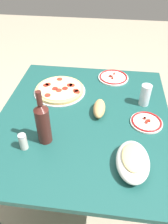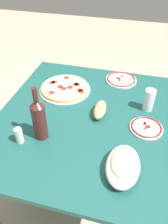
{
  "view_description": "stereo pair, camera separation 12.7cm",
  "coord_description": "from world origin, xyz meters",
  "px_view_note": "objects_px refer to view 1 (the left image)",
  "views": [
    {
      "loc": [
        -0.96,
        -0.12,
        1.56
      ],
      "look_at": [
        0.0,
        0.0,
        0.74
      ],
      "focal_mm": 36.15,
      "sensor_mm": 36.0,
      "label": 1
    },
    {
      "loc": [
        -0.94,
        -0.25,
        1.56
      ],
      "look_at": [
        0.0,
        0.0,
        0.74
      ],
      "focal_mm": 36.15,
      "sensor_mm": 36.0,
      "label": 2
    }
  ],
  "objects_px": {
    "spice_shaker": "(23,142)",
    "baked_pasta_dish": "(133,160)",
    "dining_table": "(84,131)",
    "water_glass": "(145,95)",
    "pepperoni_pizza": "(60,90)",
    "bread_loaf": "(99,108)",
    "side_plate_far": "(113,77)",
    "wine_bottle": "(43,122)",
    "side_plate_near": "(146,122)"
  },
  "relations": [
    {
      "from": "pepperoni_pizza",
      "to": "water_glass",
      "type": "bearing_deg",
      "value": -96.83
    },
    {
      "from": "baked_pasta_dish",
      "to": "bread_loaf",
      "type": "relative_size",
      "value": 1.48
    },
    {
      "from": "pepperoni_pizza",
      "to": "side_plate_far",
      "type": "distance_m",
      "value": 0.4
    },
    {
      "from": "water_glass",
      "to": "side_plate_far",
      "type": "xyz_separation_m",
      "value": [
        0.27,
        0.19,
        -0.06
      ]
    },
    {
      "from": "pepperoni_pizza",
      "to": "baked_pasta_dish",
      "type": "bearing_deg",
      "value": -140.29
    },
    {
      "from": "baked_pasta_dish",
      "to": "side_plate_far",
      "type": "xyz_separation_m",
      "value": [
        0.75,
        0.1,
        -0.03
      ]
    },
    {
      "from": "water_glass",
      "to": "side_plate_near",
      "type": "distance_m",
      "value": 0.18
    },
    {
      "from": "side_plate_far",
      "to": "spice_shaker",
      "type": "relative_size",
      "value": 2.44
    },
    {
      "from": "side_plate_near",
      "to": "wine_bottle",
      "type": "bearing_deg",
      "value": 110.38
    },
    {
      "from": "side_plate_near",
      "to": "side_plate_far",
      "type": "relative_size",
      "value": 0.83
    },
    {
      "from": "water_glass",
      "to": "side_plate_far",
      "type": "relative_size",
      "value": 0.62
    },
    {
      "from": "baked_pasta_dish",
      "to": "pepperoni_pizza",
      "type": "bearing_deg",
      "value": 39.71
    },
    {
      "from": "side_plate_far",
      "to": "spice_shaker",
      "type": "distance_m",
      "value": 0.82
    },
    {
      "from": "spice_shaker",
      "to": "baked_pasta_dish",
      "type": "bearing_deg",
      "value": -94.88
    },
    {
      "from": "dining_table",
      "to": "wine_bottle",
      "type": "bearing_deg",
      "value": 140.71
    },
    {
      "from": "baked_pasta_dish",
      "to": "spice_shaker",
      "type": "relative_size",
      "value": 2.76
    },
    {
      "from": "baked_pasta_dish",
      "to": "bread_loaf",
      "type": "xyz_separation_m",
      "value": [
        0.36,
        0.18,
        -0.01
      ]
    },
    {
      "from": "dining_table",
      "to": "pepperoni_pizza",
      "type": "xyz_separation_m",
      "value": [
        0.22,
        0.19,
        0.13
      ]
    },
    {
      "from": "baked_pasta_dish",
      "to": "water_glass",
      "type": "height_order",
      "value": "water_glass"
    },
    {
      "from": "pepperoni_pizza",
      "to": "bread_loaf",
      "type": "xyz_separation_m",
      "value": [
        -0.18,
        -0.27,
        0.02
      ]
    },
    {
      "from": "dining_table",
      "to": "side_plate_far",
      "type": "height_order",
      "value": "side_plate_far"
    },
    {
      "from": "side_plate_far",
      "to": "water_glass",
      "type": "bearing_deg",
      "value": -145.02
    },
    {
      "from": "water_glass",
      "to": "spice_shaker",
      "type": "bearing_deg",
      "value": 125.4
    },
    {
      "from": "wine_bottle",
      "to": "spice_shaker",
      "type": "height_order",
      "value": "wine_bottle"
    },
    {
      "from": "pepperoni_pizza",
      "to": "wine_bottle",
      "type": "distance_m",
      "value": 0.44
    },
    {
      "from": "baked_pasta_dish",
      "to": "bread_loaf",
      "type": "bearing_deg",
      "value": 26.17
    },
    {
      "from": "dining_table",
      "to": "bread_loaf",
      "type": "relative_size",
      "value": 6.85
    },
    {
      "from": "side_plate_near",
      "to": "spice_shaker",
      "type": "xyz_separation_m",
      "value": [
        -0.26,
        0.61,
        0.03
      ]
    },
    {
      "from": "dining_table",
      "to": "wine_bottle",
      "type": "height_order",
      "value": "wine_bottle"
    },
    {
      "from": "dining_table",
      "to": "water_glass",
      "type": "height_order",
      "value": "water_glass"
    },
    {
      "from": "wine_bottle",
      "to": "bread_loaf",
      "type": "height_order",
      "value": "wine_bottle"
    },
    {
      "from": "side_plate_near",
      "to": "spice_shaker",
      "type": "bearing_deg",
      "value": 112.84
    },
    {
      "from": "baked_pasta_dish",
      "to": "wine_bottle",
      "type": "distance_m",
      "value": 0.45
    },
    {
      "from": "pepperoni_pizza",
      "to": "baked_pasta_dish",
      "type": "height_order",
      "value": "baked_pasta_dish"
    },
    {
      "from": "wine_bottle",
      "to": "baked_pasta_dish",
      "type": "bearing_deg",
      "value": -104.1
    },
    {
      "from": "pepperoni_pizza",
      "to": "spice_shaker",
      "type": "distance_m",
      "value": 0.5
    },
    {
      "from": "water_glass",
      "to": "bread_loaf",
      "type": "xyz_separation_m",
      "value": [
        -0.12,
        0.26,
        -0.04
      ]
    },
    {
      "from": "dining_table",
      "to": "water_glass",
      "type": "relative_size",
      "value": 8.36
    },
    {
      "from": "pepperoni_pizza",
      "to": "wine_bottle",
      "type": "xyz_separation_m",
      "value": [
        -0.43,
        -0.02,
        0.11
      ]
    },
    {
      "from": "pepperoni_pizza",
      "to": "bread_loaf",
      "type": "relative_size",
      "value": 2.07
    },
    {
      "from": "side_plate_near",
      "to": "bread_loaf",
      "type": "height_order",
      "value": "bread_loaf"
    },
    {
      "from": "spice_shaker",
      "to": "side_plate_far",
      "type": "bearing_deg",
      "value": -30.49
    },
    {
      "from": "water_glass",
      "to": "spice_shaker",
      "type": "xyz_separation_m",
      "value": [
        -0.43,
        0.61,
        -0.02
      ]
    },
    {
      "from": "side_plate_near",
      "to": "side_plate_far",
      "type": "height_order",
      "value": "same"
    },
    {
      "from": "bread_loaf",
      "to": "spice_shaker",
      "type": "relative_size",
      "value": 1.86
    },
    {
      "from": "dining_table",
      "to": "side_plate_far",
      "type": "distance_m",
      "value": 0.48
    },
    {
      "from": "side_plate_far",
      "to": "bread_loaf",
      "type": "xyz_separation_m",
      "value": [
        -0.39,
        0.07,
        0.02
      ]
    },
    {
      "from": "dining_table",
      "to": "wine_bottle",
      "type": "distance_m",
      "value": 0.36
    },
    {
      "from": "wine_bottle",
      "to": "side_plate_near",
      "type": "distance_m",
      "value": 0.56
    },
    {
      "from": "baked_pasta_dish",
      "to": "spice_shaker",
      "type": "height_order",
      "value": "spice_shaker"
    }
  ]
}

